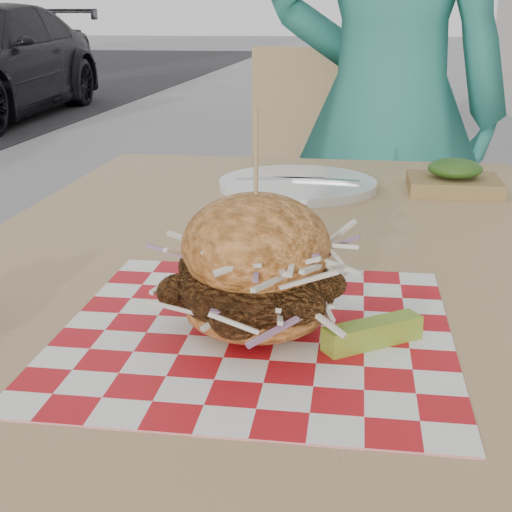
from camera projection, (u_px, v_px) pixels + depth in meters
The scene contains 8 objects.
diner at pixel (386, 111), 1.74m from camera, with size 0.59×0.39×1.62m, color #2C8175.
patio_table at pixel (275, 303), 0.94m from camera, with size 0.80×1.20×0.75m.
patio_chair at pixel (329, 198), 1.97m from camera, with size 0.52×0.53×0.95m.
paper_liner at pixel (256, 331), 0.67m from camera, with size 0.36×0.36×0.00m, color red.
sandwich at pixel (256, 273), 0.65m from camera, with size 0.18×0.18×0.20m.
pickle_spear at pixel (373, 333), 0.63m from camera, with size 0.10×0.02×0.02m, color #99B033.
place_setting at pixel (298, 184), 1.22m from camera, with size 0.27×0.27×0.02m.
kraft_tray at pixel (454, 179), 1.19m from camera, with size 0.15×0.12×0.06m.
Camera 1 is at (0.35, -0.65, 1.03)m, focal length 50.00 mm.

